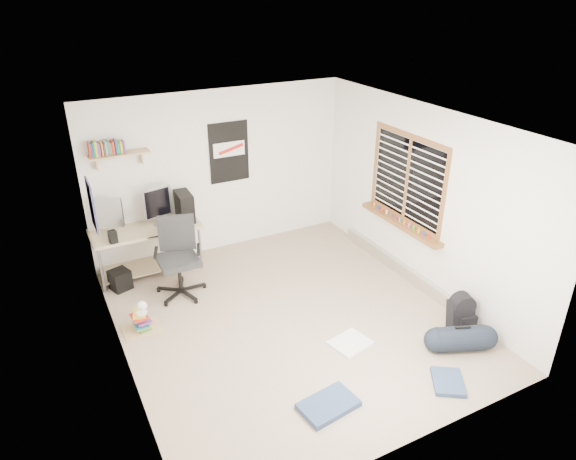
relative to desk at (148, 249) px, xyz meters
name	(u,v)px	position (x,y,z in m)	size (l,w,h in m)	color
floor	(289,319)	(1.27, -2.00, -0.37)	(4.00, 4.50, 0.01)	gray
ceiling	(289,124)	(1.27, -2.00, 2.14)	(4.00, 4.50, 0.01)	white
back_wall	(220,172)	(1.27, 0.25, 0.89)	(4.00, 0.01, 2.50)	silver
left_wall	(113,270)	(-0.74, -2.00, 0.89)	(0.01, 4.50, 2.50)	silver
right_wall	(423,200)	(3.27, -2.00, 0.89)	(0.01, 4.50, 2.50)	silver
desk	(148,249)	(0.00, 0.00, 0.00)	(1.51, 0.66, 0.69)	#C7B98A
monitor_left	(110,222)	(-0.45, 0.00, 0.54)	(0.38, 0.10, 0.42)	#A1A1A6
monitor_right	(159,211)	(0.22, 0.00, 0.55)	(0.41, 0.10, 0.45)	#B7B6BC
pc_tower	(185,207)	(0.60, 0.00, 0.54)	(0.20, 0.42, 0.44)	black
keyboard	(150,236)	(0.00, -0.27, 0.33)	(0.36, 0.13, 0.02)	black
speaker_left	(113,237)	(-0.48, -0.27, 0.42)	(0.10, 0.10, 0.19)	black
speaker_right	(181,224)	(0.45, -0.26, 0.41)	(0.08, 0.08, 0.17)	black
office_chair	(178,262)	(0.22, -0.81, 0.12)	(0.71, 0.71, 1.08)	#262629
wall_shelf	(119,154)	(-0.18, 0.14, 1.42)	(0.80, 0.22, 0.24)	tan
poster_back_wall	(229,152)	(1.42, 0.23, 1.19)	(0.62, 0.03, 0.92)	black
poster_left_wall	(92,205)	(-0.72, -0.80, 1.14)	(0.02, 0.42, 0.60)	navy
window	(406,179)	(3.22, -1.70, 1.08)	(0.10, 1.50, 1.26)	brown
baseboard_heater	(397,266)	(3.22, -1.70, -0.28)	(0.08, 2.50, 0.18)	#B7B2A8
backpack	(460,315)	(3.02, -3.16, -0.16)	(0.29, 0.23, 0.39)	black
duffel_bag	(461,339)	(2.74, -3.45, -0.22)	(0.30, 0.30, 0.58)	black
tshirt	(350,343)	(1.66, -2.80, -0.34)	(0.44, 0.37, 0.04)	silver
jeans_a	(328,405)	(0.91, -3.52, -0.33)	(0.58, 0.37, 0.06)	navy
jeans_b	(448,382)	(2.22, -3.83, -0.34)	(0.42, 0.31, 0.05)	navy
book_stack	(141,319)	(-0.45, -1.37, -0.21)	(0.39, 0.32, 0.27)	brown
desk_lamp	(141,304)	(-0.43, -1.39, 0.02)	(0.13, 0.21, 0.21)	silver
subwoofer	(120,280)	(-0.48, -0.29, -0.22)	(0.25, 0.25, 0.28)	black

